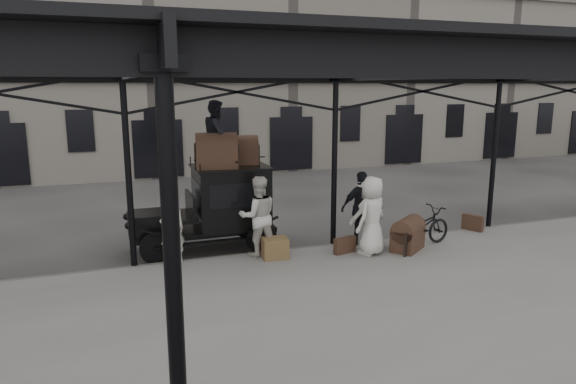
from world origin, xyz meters
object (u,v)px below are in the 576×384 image
steamer_trunk_roof_near (217,153)px  steamer_trunk_platform (408,236)px  taxi (219,204)px  bicycle (420,227)px  porter_left (172,230)px  porter_official (362,208)px

steamer_trunk_roof_near → steamer_trunk_platform: (4.39, -1.89, -2.05)m
taxi → bicycle: bearing=-22.7°
bicycle → steamer_trunk_platform: bicycle is taller
steamer_trunk_platform → bicycle: bearing=-19.1°
steamer_trunk_platform → steamer_trunk_roof_near: bearing=120.0°
porter_left → steamer_trunk_roof_near: (1.27, 0.98, 1.59)m
steamer_trunk_roof_near → porter_left: bearing=-134.4°
porter_left → bicycle: bearing=156.8°
taxi → steamer_trunk_platform: (4.31, -2.13, -0.71)m
porter_left → steamer_trunk_roof_near: steamer_trunk_roof_near is taller
bicycle → taxi: bearing=56.8°
porter_left → porter_official: porter_official is taller
taxi → porter_official: 3.69m
bicycle → steamer_trunk_roof_near: 5.48m
taxi → steamer_trunk_roof_near: size_ratio=3.64×
taxi → porter_official: (3.45, -1.31, -0.10)m
bicycle → porter_official: bearing=52.0°
porter_left → steamer_trunk_platform: size_ratio=1.70×
bicycle → porter_left: bearing=72.4°
porter_official → steamer_trunk_roof_near: bearing=-10.0°
porter_official → steamer_trunk_platform: size_ratio=2.03×
taxi → steamer_trunk_roof_near: bearing=-108.1°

